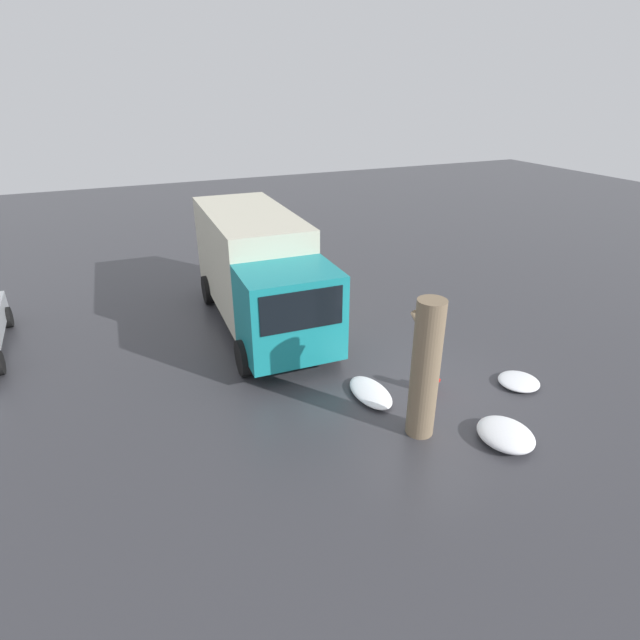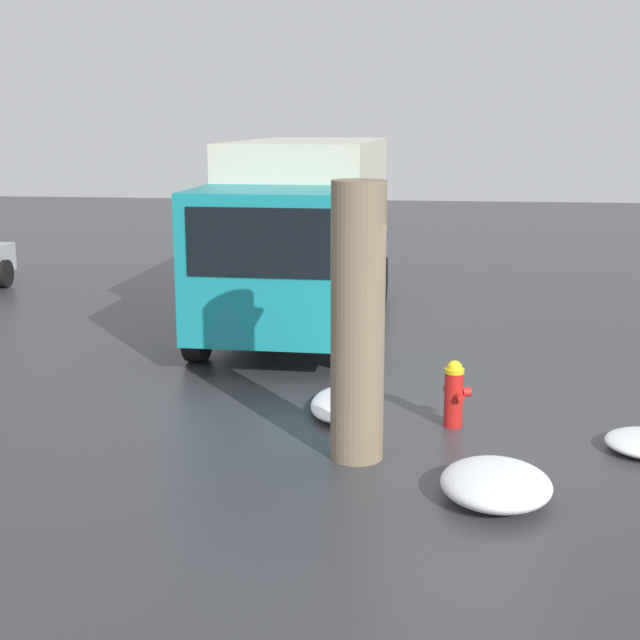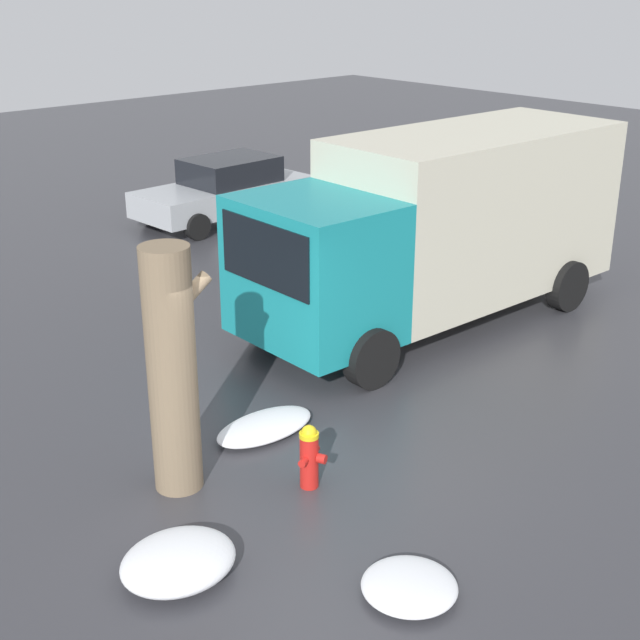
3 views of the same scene
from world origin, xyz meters
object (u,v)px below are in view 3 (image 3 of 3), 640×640
delivery_truck (442,223)px  parked_car (226,189)px  fire_hydrant (309,455)px  tree_trunk (172,371)px

delivery_truck → parked_car: bearing=-7.4°
fire_hydrant → parked_car: bearing=124.2°
fire_hydrant → parked_car: (6.39, 10.17, 0.34)m
fire_hydrant → delivery_truck: 5.88m
delivery_truck → tree_trunk: bearing=104.4°
tree_trunk → delivery_truck: bearing=12.8°
delivery_truck → parked_car: (1.22, 7.69, -0.97)m
tree_trunk → delivery_truck: delivery_truck is taller
parked_car → delivery_truck: bearing=168.8°
fire_hydrant → tree_trunk: size_ratio=0.27×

